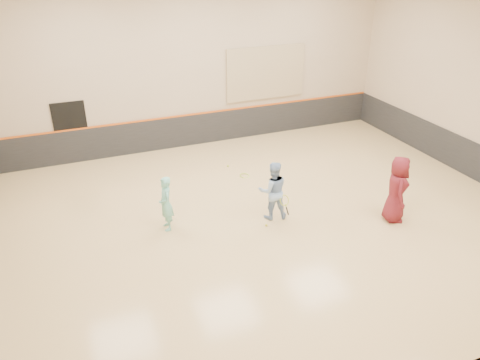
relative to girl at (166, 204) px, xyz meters
name	(u,v)px	position (x,y,z in m)	size (l,w,h in m)	color
room	(263,194)	(2.57, -0.56, 0.05)	(15.04, 12.04, 6.22)	tan
wainscot_back	(198,129)	(2.57, 5.41, -0.16)	(14.90, 0.04, 1.20)	#232326
wainscot_right	(470,159)	(10.04, -0.56, -0.16)	(0.04, 11.90, 1.20)	#232326
accent_stripe	(197,114)	(2.57, 5.40, 0.46)	(14.90, 0.03, 0.06)	#D85914
acoustic_panel	(266,73)	(5.37, 5.39, 1.74)	(3.20, 0.08, 2.00)	tan
doorway	(72,133)	(-1.93, 5.42, 0.34)	(1.10, 0.05, 2.20)	black
girl	(166,204)	(0.00, 0.00, 0.00)	(0.56, 0.37, 1.53)	#7BD5C6
instructor	(273,191)	(2.88, -0.54, 0.08)	(0.82, 0.64, 1.70)	#8DADDA
young_man	(397,189)	(5.96, -1.90, 0.18)	(0.93, 0.60, 1.90)	maroon
held_racket	(284,200)	(3.09, -0.85, -0.11)	(0.34, 0.34, 0.63)	#B7CC2C
spare_racket	(245,174)	(3.16, 2.15, -0.69)	(0.71, 0.71, 0.15)	#ACE031
ball_under_racket	(266,225)	(2.53, -0.92, -0.73)	(0.07, 0.07, 0.07)	gold
ball_in_hand	(403,179)	(6.04, -1.99, 0.51)	(0.07, 0.07, 0.07)	#E6F038
ball_beside_spare	(228,166)	(2.90, 3.04, -0.73)	(0.07, 0.07, 0.07)	#ADCC2F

